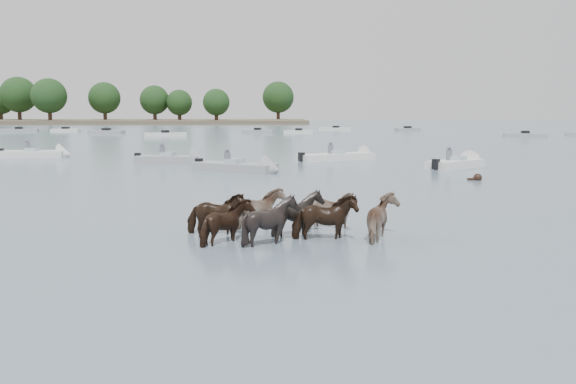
{
  "coord_description": "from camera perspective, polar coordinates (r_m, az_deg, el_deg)",
  "views": [
    {
      "loc": [
        -0.99,
        -14.0,
        3.46
      ],
      "look_at": [
        -0.34,
        3.13,
        1.1
      ],
      "focal_mm": 37.0,
      "sensor_mm": 36.0,
      "label": 1
    }
  ],
  "objects": [
    {
      "name": "shoreline",
      "position": [
        177.95,
        -25.14,
        6.14
      ],
      "size": [
        160.0,
        30.0,
        1.0
      ],
      "primitive_type": "cube",
      "color": "#4C4233",
      "rests_on": "ground"
    },
    {
      "name": "motorboat_a",
      "position": [
        40.19,
        -10.45,
        3.09
      ],
      "size": [
        4.95,
        2.29,
        1.92
      ],
      "rotation": [
        0.0,
        0.0,
        -0.15
      ],
      "color": "gray",
      "rests_on": "ground"
    },
    {
      "name": "ground",
      "position": [
        14.45,
        1.83,
        -6.01
      ],
      "size": [
        400.0,
        400.0,
        0.0
      ],
      "primitive_type": "plane",
      "color": "slate",
      "rests_on": "ground"
    },
    {
      "name": "pony_herd",
      "position": [
        16.36,
        0.29,
        -2.59
      ],
      "size": [
        6.19,
        3.83,
        1.5
      ],
      "color": "black",
      "rests_on": "ground"
    },
    {
      "name": "motorboat_d",
      "position": [
        38.23,
        16.33,
        2.67
      ],
      "size": [
        4.57,
        4.24,
        1.92
      ],
      "rotation": [
        0.0,
        0.0,
        0.71
      ],
      "color": "silver",
      "rests_on": "ground"
    },
    {
      "name": "distant_flotilla",
      "position": [
        88.79,
        -1.31,
        5.76
      ],
      "size": [
        102.7,
        29.83,
        0.93
      ],
      "color": "gray",
      "rests_on": "ground"
    },
    {
      "name": "motorboat_c",
      "position": [
        42.27,
        5.56,
        3.4
      ],
      "size": [
        6.19,
        4.25,
        1.92
      ],
      "rotation": [
        0.0,
        0.0,
        0.48
      ],
      "color": "silver",
      "rests_on": "ground"
    },
    {
      "name": "swimming_pony",
      "position": [
        31.16,
        17.67,
        1.27
      ],
      "size": [
        0.72,
        0.44,
        0.44
      ],
      "color": "black",
      "rests_on": "ground"
    },
    {
      "name": "motorboat_f",
      "position": [
        48.32,
        -22.48,
        3.4
      ],
      "size": [
        5.42,
        1.68,
        1.92
      ],
      "rotation": [
        0.0,
        0.0,
        -0.02
      ],
      "color": "silver",
      "rests_on": "ground"
    },
    {
      "name": "motorboat_b",
      "position": [
        33.84,
        -4.07,
        2.33
      ],
      "size": [
        5.49,
        4.02,
        1.92
      ],
      "rotation": [
        0.0,
        0.0,
        -0.51
      ],
      "color": "gray",
      "rests_on": "ground"
    }
  ]
}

